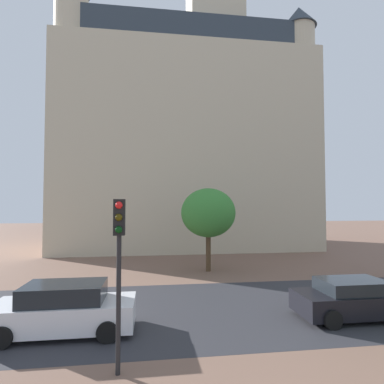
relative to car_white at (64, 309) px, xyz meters
The scene contains 7 objects.
ground_plane 5.44m from the car_white, 28.30° to the left, with size 120.00×120.00×0.00m, color brown.
street_asphalt_strip 5.10m from the car_white, 19.60° to the left, with size 120.00×7.69×0.00m, color #2D2D33.
landmark_building 24.27m from the car_white, 72.00° to the left, with size 23.98×12.15×37.00m.
car_white is the anchor object (origin of this frame).
car_black 10.16m from the car_white, ahead, with size 4.12×2.01×1.39m.
traffic_light_pole 4.07m from the car_white, 54.03° to the right, with size 0.28×0.34×4.30m.
tree_curb_far 11.01m from the car_white, 53.19° to the left, with size 3.42×3.42×5.19m.
Camera 1 is at (-1.99, -3.15, 4.16)m, focal length 28.80 mm.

